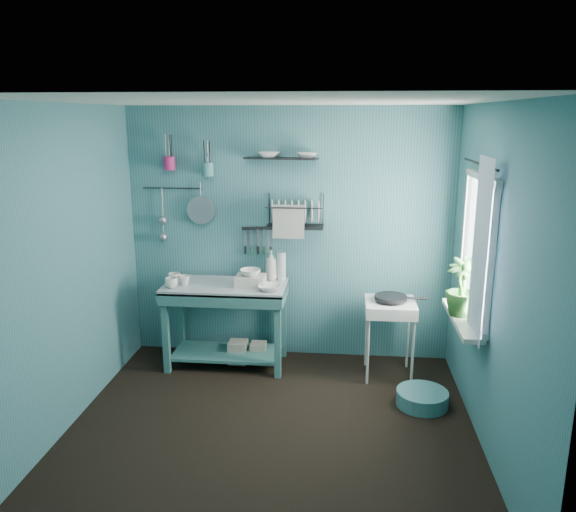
# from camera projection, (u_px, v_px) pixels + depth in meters

# --- Properties ---
(floor) EXTENTS (3.20, 3.20, 0.00)m
(floor) POSITION_uv_depth(u_px,v_px,m) (271.00, 429.00, 4.42)
(floor) COLOR black
(floor) RESTS_ON ground
(ceiling) EXTENTS (3.20, 3.20, 0.00)m
(ceiling) POSITION_uv_depth(u_px,v_px,m) (268.00, 101.00, 3.82)
(ceiling) COLOR silver
(ceiling) RESTS_ON ground
(wall_back) EXTENTS (3.20, 0.00, 3.20)m
(wall_back) POSITION_uv_depth(u_px,v_px,m) (290.00, 235.00, 5.57)
(wall_back) COLOR #386C72
(wall_back) RESTS_ON ground
(wall_front) EXTENTS (3.20, 0.00, 3.20)m
(wall_front) POSITION_uv_depth(u_px,v_px,m) (229.00, 364.00, 2.67)
(wall_front) COLOR #386C72
(wall_front) RESTS_ON ground
(wall_left) EXTENTS (0.00, 3.00, 3.00)m
(wall_left) POSITION_uv_depth(u_px,v_px,m) (62.00, 271.00, 4.28)
(wall_left) COLOR #386C72
(wall_left) RESTS_ON ground
(wall_right) EXTENTS (0.00, 3.00, 3.00)m
(wall_right) POSITION_uv_depth(u_px,v_px,m) (494.00, 283.00, 3.97)
(wall_right) COLOR #386C72
(wall_right) RESTS_ON ground
(work_counter) EXTENTS (1.22, 0.69, 0.83)m
(work_counter) POSITION_uv_depth(u_px,v_px,m) (226.00, 325.00, 5.49)
(work_counter) COLOR #336C69
(work_counter) RESTS_ON floor
(mug_left) EXTENTS (0.12, 0.12, 0.10)m
(mug_left) POSITION_uv_depth(u_px,v_px,m) (171.00, 283.00, 5.27)
(mug_left) COLOR silver
(mug_left) RESTS_ON work_counter
(mug_mid) EXTENTS (0.14, 0.14, 0.09)m
(mug_mid) POSITION_uv_depth(u_px,v_px,m) (185.00, 280.00, 5.36)
(mug_mid) COLOR silver
(mug_mid) RESTS_ON work_counter
(mug_right) EXTENTS (0.17, 0.17, 0.10)m
(mug_right) POSITION_uv_depth(u_px,v_px,m) (174.00, 278.00, 5.43)
(mug_right) COLOR silver
(mug_right) RESTS_ON work_counter
(wash_tub) EXTENTS (0.28, 0.22, 0.10)m
(wash_tub) POSITION_uv_depth(u_px,v_px,m) (251.00, 281.00, 5.34)
(wash_tub) COLOR beige
(wash_tub) RESTS_ON work_counter
(tub_bowl) EXTENTS (0.19, 0.19, 0.06)m
(tub_bowl) POSITION_uv_depth(u_px,v_px,m) (250.00, 272.00, 5.32)
(tub_bowl) COLOR silver
(tub_bowl) RESTS_ON wash_tub
(soap_bottle) EXTENTS (0.11, 0.12, 0.30)m
(soap_bottle) POSITION_uv_depth(u_px,v_px,m) (271.00, 265.00, 5.51)
(soap_bottle) COLOR beige
(soap_bottle) RESTS_ON work_counter
(water_bottle) EXTENTS (0.09, 0.09, 0.28)m
(water_bottle) POSITION_uv_depth(u_px,v_px,m) (281.00, 266.00, 5.52)
(water_bottle) COLOR silver
(water_bottle) RESTS_ON work_counter
(counter_bowl) EXTENTS (0.22, 0.22, 0.05)m
(counter_bowl) POSITION_uv_depth(u_px,v_px,m) (270.00, 288.00, 5.20)
(counter_bowl) COLOR silver
(counter_bowl) RESTS_ON work_counter
(hotplate_stand) EXTENTS (0.52, 0.52, 0.74)m
(hotplate_stand) POSITION_uv_depth(u_px,v_px,m) (389.00, 339.00, 5.26)
(hotplate_stand) COLOR silver
(hotplate_stand) RESTS_ON floor
(frying_pan) EXTENTS (0.30, 0.30, 0.03)m
(frying_pan) POSITION_uv_depth(u_px,v_px,m) (391.00, 298.00, 5.17)
(frying_pan) COLOR black
(frying_pan) RESTS_ON hotplate_stand
(knife_strip) EXTENTS (0.32, 0.07, 0.03)m
(knife_strip) POSITION_uv_depth(u_px,v_px,m) (258.00, 228.00, 5.55)
(knife_strip) COLOR black
(knife_strip) RESTS_ON wall_back
(dish_rack) EXTENTS (0.58, 0.31, 0.32)m
(dish_rack) POSITION_uv_depth(u_px,v_px,m) (295.00, 211.00, 5.37)
(dish_rack) COLOR black
(dish_rack) RESTS_ON wall_back
(upper_shelf) EXTENTS (0.72, 0.27, 0.01)m
(upper_shelf) POSITION_uv_depth(u_px,v_px,m) (281.00, 158.00, 5.30)
(upper_shelf) COLOR black
(upper_shelf) RESTS_ON wall_back
(shelf_bowl_left) EXTENTS (0.22, 0.22, 0.05)m
(shelf_bowl_left) POSITION_uv_depth(u_px,v_px,m) (269.00, 149.00, 5.29)
(shelf_bowl_left) COLOR silver
(shelf_bowl_left) RESTS_ON upper_shelf
(shelf_bowl_right) EXTENTS (0.22, 0.22, 0.05)m
(shelf_bowl_right) POSITION_uv_depth(u_px,v_px,m) (307.00, 151.00, 5.25)
(shelf_bowl_right) COLOR silver
(shelf_bowl_right) RESTS_ON upper_shelf
(utensil_cup_magenta) EXTENTS (0.11, 0.11, 0.13)m
(utensil_cup_magenta) POSITION_uv_depth(u_px,v_px,m) (169.00, 163.00, 5.43)
(utensil_cup_magenta) COLOR #B82160
(utensil_cup_magenta) RESTS_ON wall_back
(utensil_cup_teal) EXTENTS (0.11, 0.11, 0.13)m
(utensil_cup_teal) POSITION_uv_depth(u_px,v_px,m) (208.00, 169.00, 5.41)
(utensil_cup_teal) COLOR teal
(utensil_cup_teal) RESTS_ON wall_back
(colander) EXTENTS (0.28, 0.03, 0.28)m
(colander) POSITION_uv_depth(u_px,v_px,m) (201.00, 210.00, 5.55)
(colander) COLOR #97989E
(colander) RESTS_ON wall_back
(ladle_outer) EXTENTS (0.01, 0.01, 0.30)m
(ladle_outer) POSITION_uv_depth(u_px,v_px,m) (162.00, 203.00, 5.58)
(ladle_outer) COLOR #97989E
(ladle_outer) RESTS_ON wall_back
(ladle_inner) EXTENTS (0.01, 0.01, 0.30)m
(ladle_inner) POSITION_uv_depth(u_px,v_px,m) (163.00, 220.00, 5.62)
(ladle_inner) COLOR #97989E
(ladle_inner) RESTS_ON wall_back
(hook_rail) EXTENTS (0.60, 0.01, 0.01)m
(hook_rail) POSITION_uv_depth(u_px,v_px,m) (173.00, 188.00, 5.54)
(hook_rail) COLOR black
(hook_rail) RESTS_ON wall_back
(window_glass) EXTENTS (0.00, 1.10, 1.10)m
(window_glass) POSITION_uv_depth(u_px,v_px,m) (479.00, 248.00, 4.37)
(window_glass) COLOR white
(window_glass) RESTS_ON wall_right
(windowsill) EXTENTS (0.16, 0.95, 0.04)m
(windowsill) POSITION_uv_depth(u_px,v_px,m) (462.00, 319.00, 4.52)
(windowsill) COLOR silver
(windowsill) RESTS_ON wall_right
(curtain) EXTENTS (0.00, 1.35, 1.35)m
(curtain) POSITION_uv_depth(u_px,v_px,m) (480.00, 251.00, 4.07)
(curtain) COLOR white
(curtain) RESTS_ON wall_right
(curtain_rod) EXTENTS (0.02, 1.05, 0.02)m
(curtain_rod) POSITION_uv_depth(u_px,v_px,m) (480.00, 164.00, 4.21)
(curtain_rod) COLOR black
(curtain_rod) RESTS_ON wall_right
(potted_plant) EXTENTS (0.33, 0.33, 0.47)m
(potted_plant) POSITION_uv_depth(u_px,v_px,m) (462.00, 287.00, 4.50)
(potted_plant) COLOR #326B2B
(potted_plant) RESTS_ON windowsill
(storage_tin_large) EXTENTS (0.18, 0.18, 0.22)m
(storage_tin_large) POSITION_uv_depth(u_px,v_px,m) (238.00, 352.00, 5.61)
(storage_tin_large) COLOR tan
(storage_tin_large) RESTS_ON floor
(storage_tin_small) EXTENTS (0.15, 0.15, 0.20)m
(storage_tin_small) POSITION_uv_depth(u_px,v_px,m) (258.00, 352.00, 5.62)
(storage_tin_small) COLOR tan
(storage_tin_small) RESTS_ON floor
(floor_basin) EXTENTS (0.44, 0.44, 0.13)m
(floor_basin) POSITION_uv_depth(u_px,v_px,m) (422.00, 398.00, 4.78)
(floor_basin) COLOR teal
(floor_basin) RESTS_ON floor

